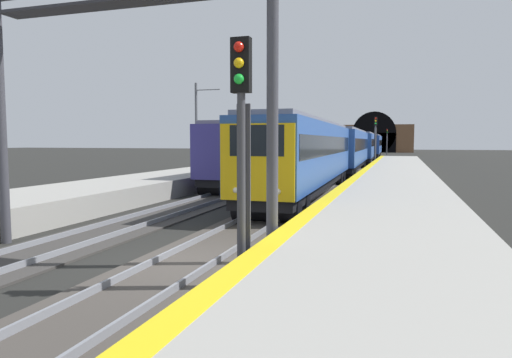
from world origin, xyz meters
TOP-DOWN VIEW (x-y plane):
  - ground_plane at (0.00, 0.00)m, footprint 320.00×320.00m
  - platform_right at (0.00, -4.56)m, footprint 112.00×4.78m
  - platform_right_edge_strip at (0.00, -2.42)m, footprint 112.00×0.50m
  - track_main_line at (0.00, 0.00)m, footprint 160.00×2.78m
  - track_adjacent_line at (0.00, 4.22)m, footprint 160.00×2.80m
  - train_main_approaching at (44.21, -0.00)m, footprint 78.74×3.14m
  - train_adjacent_platform at (41.30, 4.22)m, footprint 57.99×3.22m
  - railway_signal_near at (-1.47, -1.90)m, footprint 0.39×0.38m
  - railway_signal_mid at (46.51, -1.90)m, footprint 0.39×0.38m
  - railway_signal_far at (92.59, -1.90)m, footprint 0.39×0.38m
  - overhead_signal_gantry at (0.53, 2.11)m, footprint 0.70×8.43m
  - tunnel_portal at (116.55, 2.11)m, footprint 2.49×20.12m
  - catenary_mast_near at (25.40, 11.53)m, footprint 0.22×2.25m

SIDE VIEW (x-z plane):
  - ground_plane at x=0.00m, z-range 0.00..0.00m
  - track_adjacent_line at x=0.00m, z-range -0.06..0.15m
  - track_main_line at x=0.00m, z-range -0.06..0.15m
  - platform_right at x=0.00m, z-range 0.00..0.95m
  - platform_right_edge_strip at x=0.00m, z-range 0.95..0.95m
  - train_main_approaching at x=44.21m, z-range 0.27..4.38m
  - train_adjacent_platform at x=41.30m, z-range -0.15..4.85m
  - railway_signal_near at x=-1.47m, z-range 0.54..5.52m
  - railway_signal_far at x=92.59m, z-range 0.57..6.23m
  - railway_signal_mid at x=46.51m, z-range 0.58..6.46m
  - tunnel_portal at x=116.55m, z-range -1.92..9.34m
  - catenary_mast_near at x=25.40m, z-range 0.12..7.95m
  - overhead_signal_gantry at x=0.53m, z-range 1.83..9.17m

